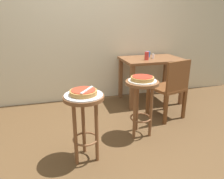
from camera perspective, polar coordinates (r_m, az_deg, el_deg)
ground_plane at (r=2.43m, az=0.22°, el=-15.61°), size 6.00×6.00×0.00m
back_wall at (r=3.62m, az=-7.40°, el=20.68°), size 6.00×0.10×3.00m
stool_foreground at (r=2.04m, az=-7.46°, el=-6.38°), size 0.38×0.38×0.69m
serving_plate_foreground at (r=1.97m, az=-7.69°, el=-1.49°), size 0.36×0.36×0.01m
pizza_foreground at (r=1.96m, az=-7.73°, el=-0.71°), size 0.26×0.26×0.05m
stool_middle at (r=2.48m, az=7.98°, el=-1.75°), size 0.38×0.38×0.69m
serving_plate_middle at (r=2.42m, az=8.18°, el=2.36°), size 0.32×0.32×0.01m
pizza_middle at (r=2.42m, az=8.21°, el=3.01°), size 0.26×0.26×0.05m
dining_table at (r=3.58m, az=10.53°, el=6.37°), size 0.98×0.67×0.74m
cup_near_edge at (r=3.40m, az=9.35°, el=8.96°), size 0.07×0.07×0.13m
cup_far_edge at (r=3.64m, az=9.68°, el=9.36°), size 0.08×0.08×0.10m
condiment_shaker at (r=3.52m, az=11.03°, el=8.81°), size 0.04×0.04×0.08m
wooden_chair at (r=3.02m, az=15.55°, el=0.63°), size 0.49×0.49×0.85m
pizza_server_knife at (r=1.94m, az=-6.80°, el=-0.08°), size 0.15×0.19×0.01m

